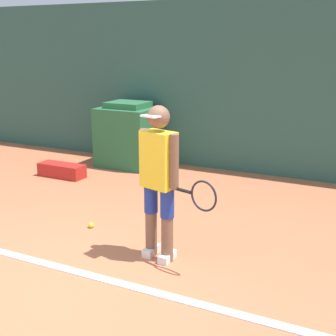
{
  "coord_description": "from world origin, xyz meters",
  "views": [
    {
      "loc": [
        2.55,
        -2.9,
        2.14
      ],
      "look_at": [
        0.5,
        1.17,
        0.9
      ],
      "focal_mm": 50.0,
      "sensor_mm": 36.0,
      "label": 1
    }
  ],
  "objects_px": {
    "covered_chair": "(128,135)",
    "equipment_bag": "(62,170)",
    "tennis_ball": "(91,225)",
    "tennis_player": "(160,177)",
    "water_bottle": "(167,162)"
  },
  "relations": [
    {
      "from": "tennis_player",
      "to": "tennis_ball",
      "type": "xyz_separation_m",
      "value": [
        -1.1,
        0.33,
        -0.83
      ]
    },
    {
      "from": "covered_chair",
      "to": "equipment_bag",
      "type": "xyz_separation_m",
      "value": [
        -0.59,
        -1.13,
        -0.43
      ]
    },
    {
      "from": "tennis_player",
      "to": "equipment_bag",
      "type": "bearing_deg",
      "value": 160.89
    },
    {
      "from": "tennis_player",
      "to": "water_bottle",
      "type": "bearing_deg",
      "value": 130.67
    },
    {
      "from": "covered_chair",
      "to": "equipment_bag",
      "type": "bearing_deg",
      "value": -117.53
    },
    {
      "from": "tennis_ball",
      "to": "equipment_bag",
      "type": "xyz_separation_m",
      "value": [
        -1.7,
        1.57,
        0.07
      ]
    },
    {
      "from": "tennis_ball",
      "to": "covered_chair",
      "type": "distance_m",
      "value": 2.96
    },
    {
      "from": "equipment_bag",
      "to": "water_bottle",
      "type": "relative_size",
      "value": 3.0
    },
    {
      "from": "equipment_bag",
      "to": "tennis_ball",
      "type": "bearing_deg",
      "value": -42.59
    },
    {
      "from": "tennis_ball",
      "to": "equipment_bag",
      "type": "relative_size",
      "value": 0.09
    },
    {
      "from": "tennis_player",
      "to": "water_bottle",
      "type": "distance_m",
      "value": 3.53
    },
    {
      "from": "covered_chair",
      "to": "water_bottle",
      "type": "distance_m",
      "value": 0.83
    },
    {
      "from": "tennis_player",
      "to": "water_bottle",
      "type": "height_order",
      "value": "tennis_player"
    },
    {
      "from": "tennis_ball",
      "to": "tennis_player",
      "type": "bearing_deg",
      "value": -16.93
    },
    {
      "from": "covered_chair",
      "to": "equipment_bag",
      "type": "height_order",
      "value": "covered_chair"
    }
  ]
}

